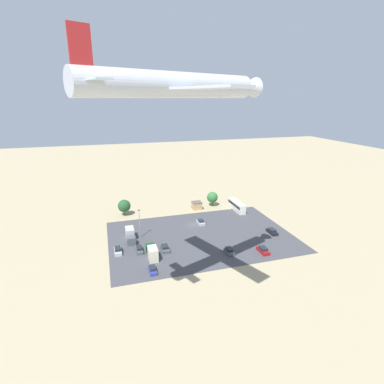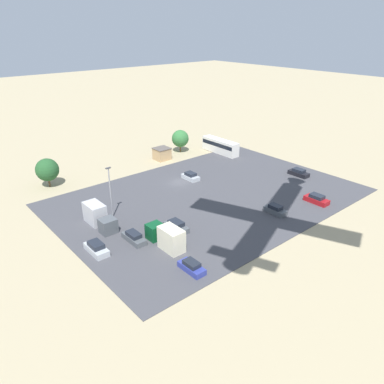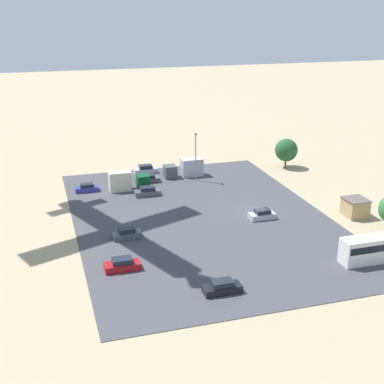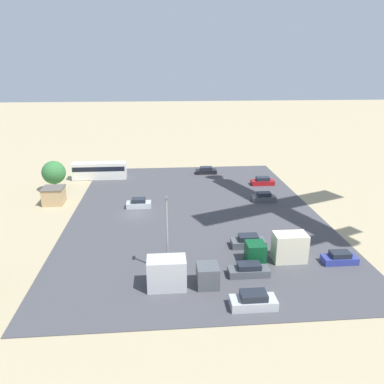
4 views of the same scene
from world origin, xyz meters
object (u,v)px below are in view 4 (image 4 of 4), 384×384
Objects in this scene: shed_building at (54,196)px; parked_car_5 at (253,301)px; parked_car_4 at (340,258)px; parked_car_1 at (263,181)px; parked_car_2 at (249,270)px; parked_truck_1 at (178,274)px; bus at (99,170)px; parked_car_0 at (139,203)px; parked_car_6 at (248,242)px; parked_car_3 at (206,171)px; parked_car_7 at (264,197)px; parked_truck_0 at (280,249)px.

shed_building is 0.82× the size of parked_car_5.
parked_car_4 is at bearing 58.74° from shed_building.
parked_car_1 is 0.98× the size of parked_car_2.
bus is at bearing -161.05° from parked_truck_1.
parked_car_1 reaches higher than parked_car_0.
parked_car_0 is 26.10m from parked_car_2.
parked_truck_1 is at bearing 18.95° from bus.
parked_truck_1 reaches higher than parked_car_2.
parked_car_6 is (15.49, 14.82, 0.03)m from parked_car_0.
parked_car_7 is at bearing 23.50° from parked_car_3.
parked_car_6 is 17.96m from parked_car_7.
shed_building is at bearing -59.86° from parked_car_3.
parked_car_6 is at bearing -136.28° from parked_car_0.
parked_car_3 is (-16.21, 27.92, -0.74)m from shed_building.
shed_building is 32.29m from parked_car_3.
parked_car_7 is at bearing -10.12° from parked_truck_0.
bus is 45.62m from parked_car_2.
parked_car_0 is at bearing -129.91° from parked_car_4.
bus is at bearing -118.11° from parked_car_7.
parked_car_5 reaches higher than parked_car_1.
parked_car_0 is at bearing 77.90° from shed_building.
parked_car_2 is (22.46, 13.29, -0.01)m from parked_car_0.
parked_car_5 is at bearing -58.16° from parked_car_4.
parked_car_3 is 0.60× the size of parked_truck_1.
parked_car_1 is 1.02× the size of parked_car_6.
parked_car_3 is at bearing 120.14° from shed_building.
parked_car_5 is (47.50, -1.12, 0.05)m from parked_car_3.
parked_car_5 is 1.11× the size of parked_car_7.
parked_car_6 is at bearing 132.39° from parked_truck_1.
parked_car_7 is at bearing 147.71° from parked_truck_1.
bus reaches higher than parked_car_2.
parked_car_4 is 11.08m from parked_car_6.
parked_car_2 is 0.61× the size of parked_truck_1.
parked_truck_1 is (8.62, -9.44, 0.89)m from parked_car_6.
bus reaches higher than parked_car_3.
parked_car_2 is 1.02× the size of parked_car_3.
parked_car_7 is at bearing -21.45° from parked_car_6.
shed_building is at bearing -21.10° from bus.
shed_building is 35.84m from parked_car_7.
parked_car_6 is (25.93, -8.81, 0.01)m from parked_car_1.
shed_building is 0.34× the size of bus.
bus is at bearing -85.14° from parked_car_3.
bus is 19.56m from parked_car_0.
parked_car_2 is 8.14m from parked_truck_1.
shed_building is 39.24m from parked_truck_0.
parked_car_5 is (38.65, -11.22, 0.02)m from parked_car_1.
parked_car_7 is (-16.72, 6.57, -0.01)m from parked_car_6.
parked_car_7 is 29.99m from parked_truck_1.
parked_car_2 is 7.13m from parked_car_6.
parked_car_3 reaches higher than parked_car_4.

